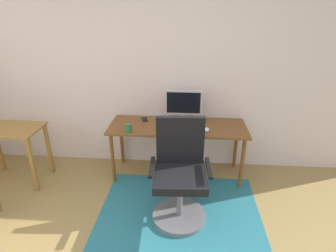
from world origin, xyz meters
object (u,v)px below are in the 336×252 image
Objects in this scene: desk at (177,130)px; cell_phone at (145,119)px; monitor at (183,104)px; side_table at (10,138)px; computer_mouse at (207,130)px; coffee_cup at (129,128)px; keyboard at (179,129)px; office_chair at (180,179)px.

cell_phone reaches higher than desk.
side_table is at bearing -167.99° from monitor.
desk is at bearing 159.60° from computer_mouse.
computer_mouse is 1.10× the size of coffee_cup.
computer_mouse reaches higher than keyboard.
desk is at bearing -37.64° from cell_phone.
coffee_cup reaches higher than cell_phone.
computer_mouse is at bearing 3.79° from side_table.
desk is at bearing 21.97° from coffee_cup.
monitor is at bearing 135.10° from computer_mouse.
computer_mouse is 0.84m from cell_phone.
monitor is 0.55m from cell_phone.
computer_mouse is at bearing 0.30° from keyboard.
keyboard is 0.40× the size of office_chair.
monitor is 0.37m from keyboard.
cell_phone is at bearing 179.71° from monitor.
side_table is at bearing 164.12° from office_chair.
office_chair reaches higher than keyboard.
cell_phone is 0.13× the size of office_chair.
office_chair is (0.50, -0.93, -0.26)m from cell_phone.
cell_phone is 1.65m from side_table.
computer_mouse is 2.38m from side_table.
keyboard is at bearing -179.70° from computer_mouse.
keyboard is (0.03, -0.13, 0.08)m from desk.
computer_mouse reaches higher than desk.
office_chair reaches higher than desk.
office_chair is (-0.00, -0.93, -0.49)m from monitor.
coffee_cup is 0.68× the size of cell_phone.
side_table is (-2.02, -0.29, -0.04)m from desk.
office_chair is at bearing -79.48° from cell_phone.
keyboard is 0.60m from coffee_cup.
computer_mouse is 0.10× the size of office_chair.
side_table reaches higher than keyboard.
desk is 16.31× the size of computer_mouse.
keyboard reaches higher than desk.
desk is 12.11× the size of cell_phone.
side_table is (-1.46, -0.06, -0.15)m from coffee_cup.
coffee_cup is at bearing -126.05° from cell_phone.
desk is at bearing 102.25° from keyboard.
office_chair is (0.06, -0.77, -0.19)m from desk.
side_table is (-2.08, 0.48, 0.15)m from office_chair.
monitor is 4.43× the size of computer_mouse.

